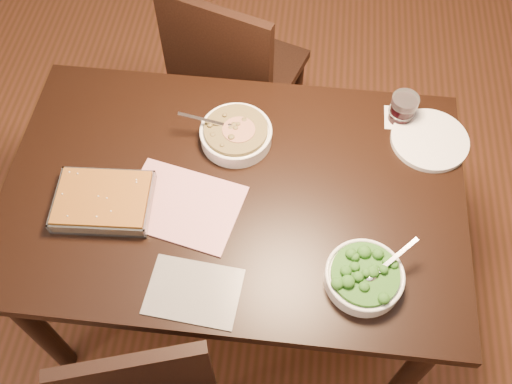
{
  "coord_description": "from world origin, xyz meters",
  "views": [
    {
      "loc": [
        0.17,
        -0.91,
        2.21
      ],
      "look_at": [
        0.07,
        -0.03,
        0.8
      ],
      "focal_mm": 40.0,
      "sensor_mm": 36.0,
      "label": 1
    }
  ],
  "objects_px": {
    "wine_tumbler": "(403,108)",
    "table": "(234,206)",
    "broccoli_bowl": "(364,277)",
    "dinner_plate": "(430,140)",
    "chair_far": "(232,73)",
    "stew_bowl": "(236,134)",
    "baking_dish": "(103,201)"
  },
  "relations": [
    {
      "from": "wine_tumbler",
      "to": "table",
      "type": "bearing_deg",
      "value": -146.45
    },
    {
      "from": "broccoli_bowl",
      "to": "dinner_plate",
      "type": "distance_m",
      "value": 0.55
    },
    {
      "from": "table",
      "to": "wine_tumbler",
      "type": "distance_m",
      "value": 0.63
    },
    {
      "from": "table",
      "to": "wine_tumbler",
      "type": "xyz_separation_m",
      "value": [
        0.51,
        0.34,
        0.15
      ]
    },
    {
      "from": "dinner_plate",
      "to": "chair_far",
      "type": "bearing_deg",
      "value": 147.85
    },
    {
      "from": "wine_tumbler",
      "to": "dinner_plate",
      "type": "relative_size",
      "value": 0.39
    },
    {
      "from": "broccoli_bowl",
      "to": "wine_tumbler",
      "type": "distance_m",
      "value": 0.6
    },
    {
      "from": "stew_bowl",
      "to": "chair_far",
      "type": "bearing_deg",
      "value": 100.01
    },
    {
      "from": "baking_dish",
      "to": "dinner_plate",
      "type": "bearing_deg",
      "value": 16.36
    },
    {
      "from": "stew_bowl",
      "to": "dinner_plate",
      "type": "xyz_separation_m",
      "value": [
        0.61,
        0.06,
        -0.02
      ]
    },
    {
      "from": "baking_dish",
      "to": "chair_far",
      "type": "relative_size",
      "value": 0.31
    },
    {
      "from": "stew_bowl",
      "to": "chair_far",
      "type": "relative_size",
      "value": 0.27
    },
    {
      "from": "broccoli_bowl",
      "to": "wine_tumbler",
      "type": "height_order",
      "value": "wine_tumbler"
    },
    {
      "from": "baking_dish",
      "to": "chair_far",
      "type": "xyz_separation_m",
      "value": [
        0.27,
        0.79,
        -0.25
      ]
    },
    {
      "from": "wine_tumbler",
      "to": "chair_far",
      "type": "relative_size",
      "value": 0.1
    },
    {
      "from": "stew_bowl",
      "to": "wine_tumbler",
      "type": "relative_size",
      "value": 2.63
    },
    {
      "from": "baking_dish",
      "to": "chair_far",
      "type": "height_order",
      "value": "chair_far"
    },
    {
      "from": "broccoli_bowl",
      "to": "chair_far",
      "type": "relative_size",
      "value": 0.23
    },
    {
      "from": "table",
      "to": "broccoli_bowl",
      "type": "relative_size",
      "value": 6.48
    },
    {
      "from": "broccoli_bowl",
      "to": "wine_tumbler",
      "type": "bearing_deg",
      "value": 79.06
    },
    {
      "from": "stew_bowl",
      "to": "broccoli_bowl",
      "type": "relative_size",
      "value": 1.18
    },
    {
      "from": "stew_bowl",
      "to": "baking_dish",
      "type": "bearing_deg",
      "value": -141.19
    },
    {
      "from": "table",
      "to": "dinner_plate",
      "type": "relative_size",
      "value": 5.67
    },
    {
      "from": "table",
      "to": "dinner_plate",
      "type": "distance_m",
      "value": 0.66
    },
    {
      "from": "broccoli_bowl",
      "to": "wine_tumbler",
      "type": "xyz_separation_m",
      "value": [
        0.11,
        0.59,
        0.02
      ]
    },
    {
      "from": "table",
      "to": "stew_bowl",
      "type": "relative_size",
      "value": 5.47
    },
    {
      "from": "baking_dish",
      "to": "dinner_plate",
      "type": "height_order",
      "value": "baking_dish"
    },
    {
      "from": "stew_bowl",
      "to": "chair_far",
      "type": "distance_m",
      "value": 0.57
    },
    {
      "from": "dinner_plate",
      "to": "chair_far",
      "type": "distance_m",
      "value": 0.86
    },
    {
      "from": "wine_tumbler",
      "to": "dinner_plate",
      "type": "distance_m",
      "value": 0.13
    },
    {
      "from": "chair_far",
      "to": "broccoli_bowl",
      "type": "bearing_deg",
      "value": 136.51
    },
    {
      "from": "stew_bowl",
      "to": "baking_dish",
      "type": "height_order",
      "value": "stew_bowl"
    }
  ]
}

